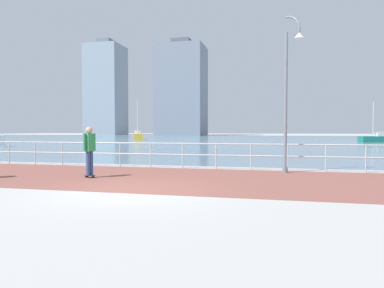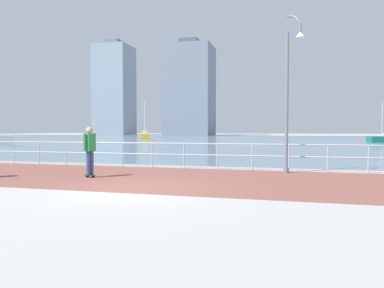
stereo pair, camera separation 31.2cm
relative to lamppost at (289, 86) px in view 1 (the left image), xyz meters
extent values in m
plane|color=#ADAAA5|center=(-4.22, 35.24, -3.18)|extent=(220.00, 220.00, 0.00)
cube|color=brown|center=(-4.22, -2.31, -3.18)|extent=(28.00, 6.00, 0.01)
cube|color=slate|center=(-4.22, 45.69, -3.18)|extent=(180.00, 88.00, 0.00)
cylinder|color=#B2BCC1|center=(-12.62, 0.69, -2.67)|extent=(0.05, 0.05, 1.02)
cylinder|color=#B2BCC1|center=(-11.22, 0.69, -2.67)|extent=(0.05, 0.05, 1.02)
cylinder|color=#B2BCC1|center=(-9.82, 0.69, -2.67)|extent=(0.05, 0.05, 1.02)
cylinder|color=#B2BCC1|center=(-8.42, 0.69, -2.67)|extent=(0.05, 0.05, 1.02)
cylinder|color=#B2BCC1|center=(-7.02, 0.69, -2.67)|extent=(0.05, 0.05, 1.02)
cylinder|color=#B2BCC1|center=(-5.62, 0.69, -2.67)|extent=(0.05, 0.05, 1.02)
cylinder|color=#B2BCC1|center=(-4.22, 0.69, -2.67)|extent=(0.05, 0.05, 1.02)
cylinder|color=#B2BCC1|center=(-2.82, 0.69, -2.67)|extent=(0.05, 0.05, 1.02)
cylinder|color=#B2BCC1|center=(-1.42, 0.69, -2.67)|extent=(0.05, 0.05, 1.02)
cylinder|color=#B2BCC1|center=(-0.02, 0.69, -2.67)|extent=(0.05, 0.05, 1.02)
cylinder|color=#B2BCC1|center=(1.38, 0.69, -2.67)|extent=(0.05, 0.05, 1.02)
cylinder|color=#B2BCC1|center=(2.78, 0.69, -2.67)|extent=(0.05, 0.05, 1.02)
cylinder|color=#B2BCC1|center=(-4.22, 0.69, -2.15)|extent=(25.20, 0.06, 0.06)
cylinder|color=#B2BCC1|center=(-4.22, 0.69, -2.62)|extent=(25.20, 0.06, 0.06)
cylinder|color=slate|center=(-0.12, 0.09, -3.08)|extent=(0.19, 0.19, 0.20)
cylinder|color=slate|center=(-0.12, 0.09, -0.60)|extent=(0.12, 0.12, 5.16)
cylinder|color=slate|center=(-0.06, 0.05, 2.52)|extent=(0.20, 0.18, 0.11)
cylinder|color=slate|center=(0.06, -0.04, 2.47)|extent=(0.20, 0.18, 0.15)
cylinder|color=slate|center=(0.16, -0.12, 2.39)|extent=(0.20, 0.18, 0.18)
cylinder|color=slate|center=(0.24, -0.18, 2.27)|extent=(0.18, 0.17, 0.19)
cylinder|color=slate|center=(0.30, -0.22, 2.12)|extent=(0.15, 0.14, 0.19)
cylinder|color=slate|center=(0.31, -0.23, 1.97)|extent=(0.12, 0.12, 0.17)
cone|color=silver|center=(0.31, -0.23, 1.77)|extent=(0.36, 0.36, 0.22)
cylinder|color=black|center=(-6.35, -2.84, -3.15)|extent=(0.07, 0.04, 0.06)
cylinder|color=black|center=(-6.37, -2.92, -3.15)|extent=(0.07, 0.04, 0.06)
cylinder|color=black|center=(-6.60, -2.78, -3.15)|extent=(0.07, 0.04, 0.06)
cylinder|color=black|center=(-6.61, -2.86, -3.15)|extent=(0.07, 0.04, 0.06)
cube|color=black|center=(-6.48, -2.85, -3.10)|extent=(0.41, 0.20, 0.02)
cylinder|color=#384C7A|center=(-6.46, -2.77, -2.69)|extent=(0.16, 0.16, 0.79)
cylinder|color=#384C7A|center=(-6.50, -2.93, -2.69)|extent=(0.16, 0.16, 0.79)
cube|color=#2D8C4C|center=(-6.48, -2.85, -2.00)|extent=(0.31, 0.39, 0.59)
cylinder|color=#2D8C4C|center=(-6.43, -2.63, -1.99)|extent=(0.11, 0.11, 0.56)
cylinder|color=#2D8C4C|center=(-6.53, -3.07, -1.99)|extent=(0.11, 0.11, 0.56)
sphere|color=tan|center=(-6.48, -2.85, -1.60)|extent=(0.22, 0.22, 0.22)
cube|color=#197266|center=(11.59, 36.19, -2.79)|extent=(3.77, 2.59, 0.78)
cube|color=silver|center=(12.57, 36.66, -2.18)|extent=(1.52, 1.28, 0.43)
cylinder|color=silver|center=(11.59, 36.19, -0.23)|extent=(0.09, 0.09, 4.34)
cylinder|color=silver|center=(12.31, 36.54, -1.88)|extent=(1.51, 0.77, 0.07)
cube|color=gold|center=(-22.09, 40.04, -2.69)|extent=(3.11, 4.75, 0.98)
cube|color=silver|center=(-22.63, 41.30, -1.93)|extent=(1.56, 1.90, 0.54)
cylinder|color=silver|center=(-22.09, 40.04, 0.52)|extent=(0.11, 0.11, 5.43)
cylinder|color=silver|center=(-22.49, 40.96, -1.55)|extent=(0.90, 1.92, 0.09)
cube|color=slate|center=(-28.00, 89.42, 10.01)|extent=(13.72, 11.72, 26.38)
cube|color=#4E5560|center=(-28.00, 89.42, 24.20)|extent=(5.49, 4.69, 2.00)
cube|color=#8493A3|center=(-54.99, 94.27, 11.36)|extent=(11.15, 10.50, 29.08)
cube|color=slate|center=(-54.99, 94.27, 26.90)|extent=(4.46, 4.20, 2.00)
camera|label=1|loc=(-0.45, -13.55, -1.59)|focal=33.39mm
camera|label=2|loc=(-0.15, -13.48, -1.59)|focal=33.39mm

